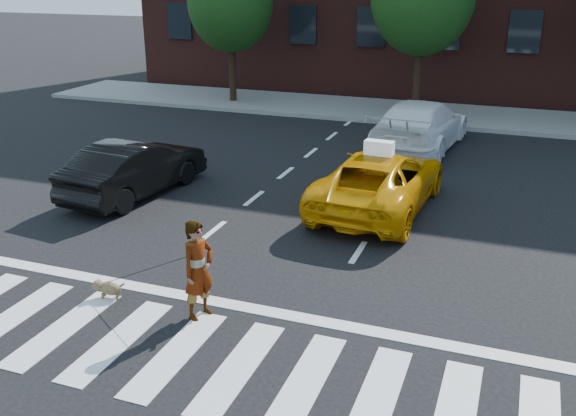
{
  "coord_description": "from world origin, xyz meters",
  "views": [
    {
      "loc": [
        4.34,
        -6.95,
        5.3
      ],
      "look_at": [
        0.44,
        3.52,
        1.1
      ],
      "focal_mm": 40.0,
      "sensor_mm": 36.0,
      "label": 1
    }
  ],
  "objects": [
    {
      "name": "dog",
      "position": [
        -1.94,
        1.09,
        0.19
      ],
      "size": [
        0.57,
        0.34,
        0.33
      ],
      "rotation": [
        0.0,
        0.0,
        0.3
      ],
      "color": "olive",
      "rests_on": "ground"
    },
    {
      "name": "sidewalk_far",
      "position": [
        0.0,
        17.5,
        0.07
      ],
      "size": [
        30.0,
        4.0,
        0.15
      ],
      "primitive_type": "cube",
      "color": "slate",
      "rests_on": "ground"
    },
    {
      "name": "black_sedan",
      "position": [
        -4.45,
        5.87,
        0.69
      ],
      "size": [
        1.89,
        4.3,
        1.37
      ],
      "primitive_type": "imported",
      "rotation": [
        0.0,
        0.0,
        3.03
      ],
      "color": "black",
      "rests_on": "ground"
    },
    {
      "name": "white_suv",
      "position": [
        1.4,
        12.57,
        0.77
      ],
      "size": [
        2.63,
        5.46,
        1.53
      ],
      "primitive_type": "imported",
      "rotation": [
        0.0,
        0.0,
        3.05
      ],
      "color": "white",
      "rests_on": "ground"
    },
    {
      "name": "taxi_sign",
      "position": [
        1.4,
        6.8,
        1.51
      ],
      "size": [
        0.66,
        0.32,
        0.32
      ],
      "primitive_type": "cube",
      "rotation": [
        0.0,
        0.0,
        3.08
      ],
      "color": "white",
      "rests_on": "taxi"
    },
    {
      "name": "ground",
      "position": [
        0.0,
        0.0,
        0.0
      ],
      "size": [
        120.0,
        120.0,
        0.0
      ],
      "primitive_type": "plane",
      "color": "black",
      "rests_on": "ground"
    },
    {
      "name": "stop_line",
      "position": [
        0.0,
        1.6,
        0.01
      ],
      "size": [
        12.0,
        0.3,
        0.01
      ],
      "primitive_type": "cube",
      "color": "silver",
      "rests_on": "ground"
    },
    {
      "name": "taxi",
      "position": [
        1.4,
        7.0,
        0.68
      ],
      "size": [
        2.52,
        4.99,
        1.35
      ],
      "primitive_type": "imported",
      "rotation": [
        0.0,
        0.0,
        3.08
      ],
      "color": "orange",
      "rests_on": "ground"
    },
    {
      "name": "woman",
      "position": [
        -0.17,
        1.1,
        0.82
      ],
      "size": [
        0.57,
        0.69,
        1.65
      ],
      "primitive_type": "imported",
      "rotation": [
        0.0,
        0.0,
        1.24
      ],
      "color": "#999999",
      "rests_on": "ground"
    },
    {
      "name": "crosswalk",
      "position": [
        0.0,
        0.0,
        0.01
      ],
      "size": [
        13.0,
        2.4,
        0.01
      ],
      "primitive_type": "cube",
      "color": "silver",
      "rests_on": "ground"
    }
  ]
}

